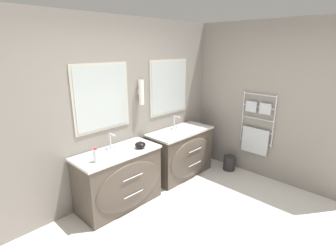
# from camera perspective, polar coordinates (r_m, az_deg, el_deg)

# --- Properties ---
(ground_plane) EXTENTS (16.00, 16.00, 0.00)m
(ground_plane) POSITION_cam_1_polar(r_m,az_deg,el_deg) (3.30, 9.41, -24.86)
(ground_plane) COLOR silver
(wall_back) EXTENTS (5.75, 0.16, 2.60)m
(wall_back) POSITION_cam_1_polar(r_m,az_deg,el_deg) (3.86, -11.73, 3.39)
(wall_back) COLOR gray
(wall_back) RESTS_ON ground_plane
(wall_right) EXTENTS (0.13, 3.64, 2.60)m
(wall_right) POSITION_cam_1_polar(r_m,az_deg,el_deg) (4.78, 16.93, 5.35)
(wall_right) COLOR gray
(wall_right) RESTS_ON ground_plane
(vanity_left) EXTENTS (1.19, 0.62, 0.82)m
(vanity_left) POSITION_cam_1_polar(r_m,az_deg,el_deg) (3.79, -10.40, -11.22)
(vanity_left) COLOR #4C4238
(vanity_left) RESTS_ON ground_plane
(vanity_right) EXTENTS (1.19, 0.62, 0.82)m
(vanity_right) POSITION_cam_1_polar(r_m,az_deg,el_deg) (4.59, 3.00, -5.80)
(vanity_right) COLOR #4C4238
(vanity_right) RESTS_ON ground_plane
(faucet_left) EXTENTS (0.17, 0.14, 0.23)m
(faucet_left) POSITION_cam_1_polar(r_m,az_deg,el_deg) (3.71, -12.32, -3.25)
(faucet_left) COLOR silver
(faucet_left) RESTS_ON vanity_left
(faucet_right) EXTENTS (0.17, 0.14, 0.23)m
(faucet_right) POSITION_cam_1_polar(r_m,az_deg,el_deg) (4.52, 1.53, 0.81)
(faucet_right) COLOR silver
(faucet_right) RESTS_ON vanity_right
(toiletry_bottle) EXTENTS (0.07, 0.07, 0.19)m
(toiletry_bottle) POSITION_cam_1_polar(r_m,az_deg,el_deg) (3.36, -15.46, -6.17)
(toiletry_bottle) COLOR silver
(toiletry_bottle) RESTS_ON vanity_left
(amenity_bowl) EXTENTS (0.15, 0.15, 0.09)m
(amenity_bowl) POSITION_cam_1_polar(r_m,az_deg,el_deg) (3.71, -6.05, -4.12)
(amenity_bowl) COLOR black
(amenity_bowl) RESTS_ON vanity_left
(waste_bin) EXTENTS (0.22, 0.22, 0.26)m
(waste_bin) POSITION_cam_1_polar(r_m,az_deg,el_deg) (5.00, 13.17, -7.77)
(waste_bin) COLOR #282626
(waste_bin) RESTS_ON ground_plane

